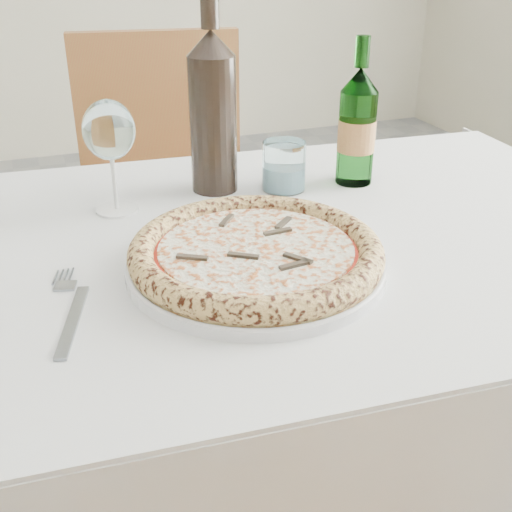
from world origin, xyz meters
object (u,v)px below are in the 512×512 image
Objects in this scene: beer_bottle at (357,127)px; wine_glass at (109,133)px; wine_bottle at (213,111)px; dining_table at (233,297)px; pizza at (256,252)px; plate at (256,264)px; tumbler at (284,169)px; chair_far at (166,193)px.

wine_glass is at bearing 178.04° from beer_bottle.
wine_glass is at bearing -167.76° from wine_bottle.
pizza is at bearing -90.00° from dining_table.
wine_bottle is (0.04, 0.30, 0.13)m from plate.
tumbler is 0.14m from beer_bottle.
pizza is at bearing -62.41° from wine_glass.
dining_table is 0.15m from plate.
pizza is (-0.07, -0.87, 0.25)m from chair_far.
pizza is 1.87× the size of wine_glass.
tumbler is 0.26× the size of wine_bottle.
plate reaches higher than dining_table.
wine_glass reaches higher than chair_far.
pizza reaches higher than plate.
wine_glass is (-0.14, 0.26, 0.10)m from pizza.
beer_bottle reaches higher than plate.
dining_table is 5.57× the size of beer_bottle.
wine_bottle is at bearing 159.56° from tumbler.
dining_table is 4.07× the size of plate.
pizza reaches higher than dining_table.
plate is at bearing -62.41° from wine_glass.
wine_glass is at bearing 117.59° from plate.
pizza is 1.04× the size of wine_bottle.
plate is at bearing 16.22° from pizza.
plate is at bearing -94.67° from chair_far.
pizza is at bearing -94.68° from chair_far.
pizza is 1.33× the size of beer_bottle.
wine_glass is 0.41m from beer_bottle.
chair_far is at bearing 85.32° from pizza.
plate is (0.00, -0.10, 0.11)m from dining_table.
beer_bottle is 0.25m from wine_bottle.
dining_table is at bearing 90.00° from pizza.
pizza is at bearing -97.01° from wine_bottle.
dining_table is at bearing -95.28° from chair_far.
wine_glass is 0.71× the size of beer_bottle.
chair_far is 0.91m from plate.
wine_bottle is at bearing 82.99° from pizza.
wine_glass is (-0.21, -0.61, 0.35)m from chair_far.
chair_far reaches higher than pizza.
tumbler is at bearing -20.44° from wine_bottle.
chair_far is at bearing 108.13° from beer_bottle.
dining_table is at bearing -100.45° from wine_bottle.
chair_far is at bearing 86.56° from wine_bottle.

